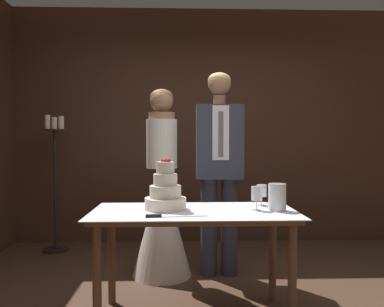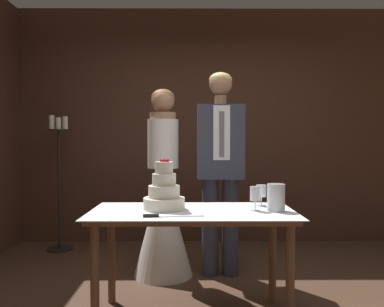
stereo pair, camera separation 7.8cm
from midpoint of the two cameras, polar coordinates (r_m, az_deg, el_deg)
name	(u,v)px [view 1 (the left image)]	position (r m, az deg, el deg)	size (l,w,h in m)	color
wall_back	(199,126)	(4.62, 0.57, 4.19)	(4.68, 0.12, 2.83)	#472B1E
cake_table	(194,224)	(2.63, -0.57, -10.73)	(1.41, 0.68, 0.75)	brown
tiered_cake	(165,193)	(2.64, -4.92, -6.02)	(0.29, 0.29, 0.36)	silver
cake_knife	(164,216)	(2.39, -5.21, -9.46)	(0.39, 0.06, 0.02)	silver
wine_glass_near	(256,194)	(2.62, 8.95, -6.13)	(0.07, 0.07, 0.17)	silver
wine_glass_middle	(262,192)	(2.82, 9.80, -5.77)	(0.07, 0.07, 0.16)	silver
hurricane_candle	(277,198)	(2.65, 12.02, -6.62)	(0.12, 0.12, 0.19)	silver
bride	(162,207)	(3.46, -5.26, -8.13)	(0.54, 0.54, 1.70)	white
groom	(219,162)	(3.42, 3.51, -1.26)	(0.42, 0.25, 1.85)	#333847
candle_stand	(55,180)	(4.46, -20.63, -3.87)	(0.28, 0.28, 1.52)	black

